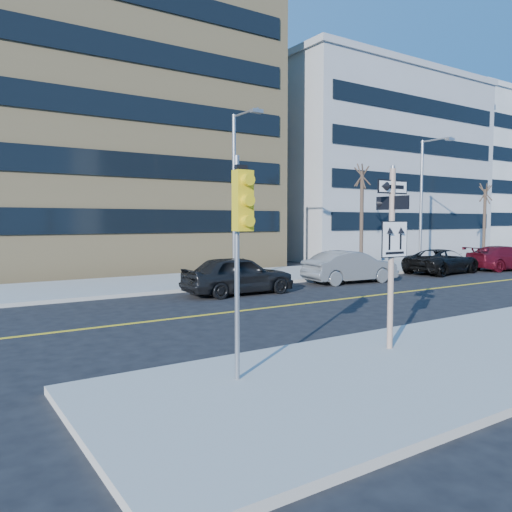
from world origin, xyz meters
TOP-DOWN VIEW (x-y plane):
  - ground at (0.00, 0.00)m, footprint 120.00×120.00m
  - far_sidewalk at (18.00, 12.00)m, footprint 66.00×6.00m
  - road_centerline at (12.00, 4.00)m, footprint 40.00×0.14m
  - sign_pole at (0.00, -2.51)m, footprint 0.92×0.92m
  - traffic_signal at (-4.00, -2.66)m, footprint 0.32×0.45m
  - parked_car_a at (1.98, 7.31)m, footprint 2.01×4.74m
  - parked_car_b at (8.52, 7.58)m, footprint 2.13×4.88m
  - parked_car_c at (15.96, 7.83)m, footprint 2.77×5.25m
  - parked_car_d at (20.88, 6.92)m, footprint 3.23×5.49m
  - streetlight_a at (4.00, 10.76)m, footprint 0.55×2.25m
  - streetlight_b at (18.00, 10.76)m, footprint 0.55×2.25m
  - street_tree_west at (13.00, 11.30)m, footprint 1.80×1.80m
  - street_tree_east at (26.00, 11.60)m, footprint 1.80×1.80m
  - building_brick at (2.00, 25.00)m, footprint 18.00×18.00m
  - building_grey_mid at (24.00, 24.00)m, footprint 20.00×16.00m
  - building_grey_far at (45.00, 27.00)m, footprint 18.00×18.00m

SIDE VIEW (x-z plane):
  - ground at x=0.00m, z-range 0.00..0.00m
  - road_centerline at x=12.00m, z-range 0.00..0.01m
  - far_sidewalk at x=18.00m, z-range 0.00..0.15m
  - parked_car_c at x=15.96m, z-range 0.00..1.41m
  - parked_car_d at x=20.88m, z-range 0.00..1.49m
  - parked_car_b at x=8.52m, z-range 0.00..1.56m
  - parked_car_a at x=1.98m, z-range 0.00..1.60m
  - sign_pole at x=0.00m, z-range 0.41..4.47m
  - traffic_signal at x=-4.00m, z-range 1.03..5.03m
  - streetlight_a at x=4.00m, z-range 0.76..8.76m
  - streetlight_b at x=18.00m, z-range 0.76..8.76m
  - street_tree_east at x=26.00m, z-range 2.07..7.82m
  - street_tree_west at x=13.00m, z-range 2.35..8.70m
  - building_grey_mid at x=24.00m, z-range 0.00..15.00m
  - building_grey_far at x=45.00m, z-range 0.00..16.00m
  - building_brick at x=2.00m, z-range 0.00..18.00m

